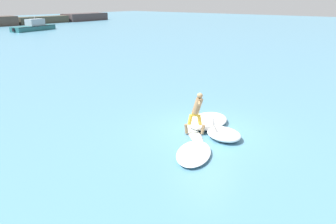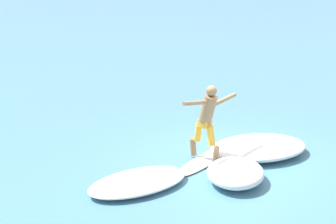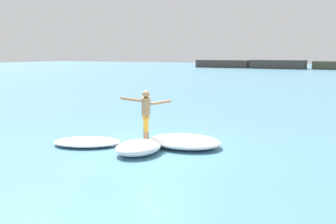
{
  "view_description": "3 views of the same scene",
  "coord_description": "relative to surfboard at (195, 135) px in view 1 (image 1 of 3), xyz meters",
  "views": [
    {
      "loc": [
        -10.92,
        -6.56,
        5.23
      ],
      "look_at": [
        -0.82,
        1.37,
        0.77
      ],
      "focal_mm": 35.0,
      "sensor_mm": 36.0,
      "label": 1
    },
    {
      "loc": [
        -3.42,
        -11.0,
        4.81
      ],
      "look_at": [
        -1.16,
        1.75,
        0.68
      ],
      "focal_mm": 60.0,
      "sensor_mm": 36.0,
      "label": 2
    },
    {
      "loc": [
        4.55,
        -8.95,
        2.89
      ],
      "look_at": [
        -0.24,
        1.01,
        0.94
      ],
      "focal_mm": 35.0,
      "sensor_mm": 36.0,
      "label": 3
    }
  ],
  "objects": [
    {
      "name": "surfboard",
      "position": [
        0.0,
        0.0,
        0.0
      ],
      "size": [
        1.9,
        1.93,
        0.19
      ],
      "color": "white",
      "rests_on": "ground"
    },
    {
      "name": "wave_foam_beside",
      "position": [
        -1.57,
        -1.01,
        0.08
      ],
      "size": [
        2.43,
        1.94,
        0.22
      ],
      "color": "white",
      "rests_on": "ground"
    },
    {
      "name": "surfer",
      "position": [
        0.07,
        -0.03,
        1.04
      ],
      "size": [
        1.39,
        0.99,
        1.72
      ],
      "color": "olive",
      "rests_on": "surfboard"
    },
    {
      "name": "ground_plane",
      "position": [
        0.66,
        -0.13,
        -0.03
      ],
      "size": [
        200.0,
        200.0,
        0.0
      ],
      "primitive_type": "plane",
      "color": "teal"
    },
    {
      "name": "fishing_boat_near_jetty",
      "position": [
        21.16,
        47.12,
        0.64
      ],
      "size": [
        9.42,
        3.8,
        2.82
      ],
      "color": "#246064",
      "rests_on": "ground"
    },
    {
      "name": "wave_foam_at_nose",
      "position": [
        1.34,
        0.22,
        0.14
      ],
      "size": [
        2.48,
        1.88,
        0.34
      ],
      "color": "white",
      "rests_on": "ground"
    },
    {
      "name": "wave_foam_at_tail",
      "position": [
        0.4,
        -1.1,
        0.17
      ],
      "size": [
        1.56,
        1.75,
        0.4
      ],
      "color": "white",
      "rests_on": "ground"
    }
  ]
}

